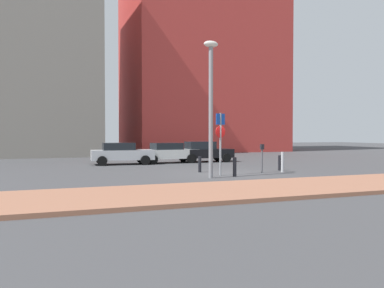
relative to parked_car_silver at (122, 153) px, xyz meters
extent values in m
plane|color=#424244|center=(3.94, -7.95, -0.77)|extent=(120.00, 120.00, 0.00)
cube|color=#9E664C|center=(3.94, -14.14, -0.70)|extent=(40.00, 4.33, 0.14)
cube|color=#B7BABF|center=(0.06, 0.00, -0.12)|extent=(4.24, 2.01, 0.66)
cube|color=black|center=(-0.20, 0.01, 0.45)|extent=(2.18, 1.74, 0.49)
cylinder|color=black|center=(1.52, 0.78, -0.45)|extent=(0.65, 0.26, 0.64)
cylinder|color=black|center=(1.41, -0.97, -0.45)|extent=(0.65, 0.26, 0.64)
cylinder|color=black|center=(-1.28, 0.96, -0.45)|extent=(0.65, 0.26, 0.64)
cylinder|color=black|center=(-1.40, -0.79, -0.45)|extent=(0.65, 0.26, 0.64)
cube|color=white|center=(3.41, 0.22, -0.13)|extent=(4.35, 1.91, 0.64)
cube|color=black|center=(3.25, 0.21, 0.42)|extent=(2.10, 1.64, 0.47)
cylinder|color=black|center=(4.80, 1.13, -0.45)|extent=(0.65, 0.26, 0.64)
cylinder|color=black|center=(4.90, -0.52, -0.45)|extent=(0.65, 0.26, 0.64)
cylinder|color=black|center=(1.92, 0.96, -0.45)|extent=(0.65, 0.26, 0.64)
cylinder|color=black|center=(2.01, -0.70, -0.45)|extent=(0.65, 0.26, 0.64)
cube|color=black|center=(6.22, 0.31, -0.14)|extent=(4.07, 1.92, 0.63)
cube|color=black|center=(5.86, 0.32, 0.46)|extent=(2.02, 1.71, 0.55)
cylinder|color=black|center=(7.61, 1.15, -0.45)|extent=(0.65, 0.24, 0.64)
cylinder|color=black|center=(7.55, -0.63, -0.45)|extent=(0.65, 0.24, 0.64)
cylinder|color=black|center=(4.89, 1.25, -0.45)|extent=(0.65, 0.24, 0.64)
cylinder|color=black|center=(4.82, -0.54, -0.45)|extent=(0.65, 0.24, 0.64)
cylinder|color=gray|center=(3.33, -8.76, 0.78)|extent=(0.10, 0.10, 3.11)
cube|color=#1447B7|center=(3.33, -8.76, 2.04)|extent=(0.54, 0.19, 0.55)
cylinder|color=red|center=(3.33, -8.76, 1.41)|extent=(0.59, 0.19, 0.60)
cylinder|color=#4C4C51|center=(5.97, -8.30, -0.15)|extent=(0.08, 0.08, 1.25)
cube|color=black|center=(5.97, -8.30, 0.61)|extent=(0.18, 0.14, 0.28)
cylinder|color=gray|center=(2.41, -9.67, 2.28)|extent=(0.20, 0.20, 6.11)
ellipsoid|color=silver|center=(2.41, -9.67, 5.48)|extent=(0.70, 0.36, 0.30)
cylinder|color=#B7B7BC|center=(7.17, -8.42, -0.22)|extent=(0.16, 0.16, 1.10)
cylinder|color=black|center=(7.57, -7.52, -0.34)|extent=(0.17, 0.17, 0.86)
cylinder|color=black|center=(2.96, -6.90, -0.34)|extent=(0.17, 0.17, 0.86)
cylinder|color=black|center=(3.75, -9.50, -0.30)|extent=(0.18, 0.18, 0.94)
cube|color=#BF3833|center=(13.27, 18.87, 12.42)|extent=(17.88, 13.22, 26.38)
cube|color=gray|center=(-7.09, 16.17, 9.51)|extent=(14.59, 14.36, 20.56)
camera|label=1|loc=(-4.89, -26.67, 1.31)|focal=36.99mm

